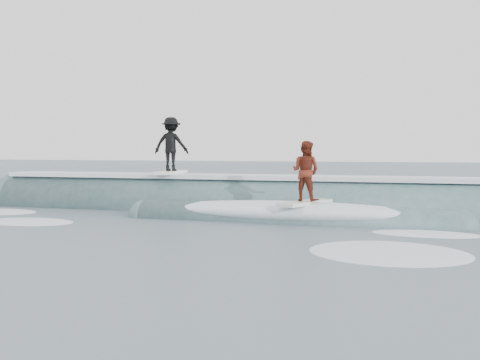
# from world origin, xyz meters

# --- Properties ---
(ground) EXTENTS (160.00, 160.00, 0.00)m
(ground) POSITION_xyz_m (0.00, 0.00, 0.00)
(ground) COLOR #3A4955
(ground) RESTS_ON ground
(breaking_wave) EXTENTS (20.37, 3.93, 2.30)m
(breaking_wave) POSITION_xyz_m (0.25, 3.13, 0.04)
(breaking_wave) COLOR #345357
(breaking_wave) RESTS_ON ground
(surfer_black) EXTENTS (1.26, 2.03, 1.95)m
(surfer_black) POSITION_xyz_m (-2.79, 3.44, 2.18)
(surfer_black) COLOR white
(surfer_black) RESTS_ON ground
(surfer_red) EXTENTS (1.33, 2.05, 1.78)m
(surfer_red) POSITION_xyz_m (2.28, 1.24, 1.35)
(surfer_red) COLOR silver
(surfer_red) RESTS_ON ground
(whitewater) EXTENTS (15.51, 5.57, 0.10)m
(whitewater) POSITION_xyz_m (0.51, -1.25, 0.00)
(whitewater) COLOR white
(whitewater) RESTS_ON ground
(far_swells) EXTENTS (35.75, 8.65, 0.80)m
(far_swells) POSITION_xyz_m (-0.44, 17.65, 0.00)
(far_swells) COLOR #345357
(far_swells) RESTS_ON ground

